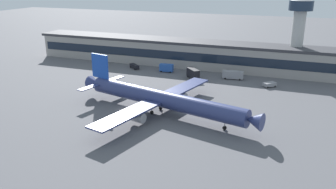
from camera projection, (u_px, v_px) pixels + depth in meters
ground_plane at (125, 109)px, 110.23m from camera, size 600.00×600.00×0.00m
terminal_building at (186, 53)px, 162.70m from camera, size 153.82×14.37×12.00m
airliner at (161, 99)px, 105.59m from camera, size 62.22×54.00×15.46m
control_tower at (299, 26)px, 144.18m from camera, size 9.70×9.70×32.87m
pushback_tractor at (270, 84)px, 132.24m from camera, size 5.30×5.15×1.75m
belt_loader at (135, 66)px, 158.37m from camera, size 6.25×5.56×1.95m
fuel_truck at (233, 75)px, 142.04m from camera, size 8.64×3.63×3.35m
stair_truck at (167, 68)px, 152.55m from camera, size 6.17×2.87×3.55m
follow_me_car at (100, 65)px, 160.90m from camera, size 3.17×4.77×1.85m
catering_truck at (193, 73)px, 142.62m from camera, size 6.85×7.00×4.15m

